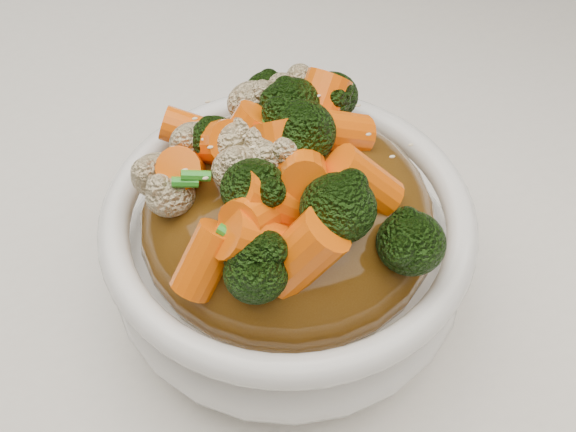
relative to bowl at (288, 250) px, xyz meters
name	(u,v)px	position (x,y,z in m)	size (l,w,h in m)	color
tablecloth	(306,317)	(0.01, -0.01, -0.06)	(1.20, 0.80, 0.04)	white
bowl	(288,250)	(0.00, 0.00, 0.00)	(0.19, 0.19, 0.08)	white
sauce_base	(288,219)	(0.00, 0.00, 0.03)	(0.15, 0.15, 0.08)	#56350E
carrots	(288,141)	(0.00, 0.00, 0.08)	(0.15, 0.15, 0.04)	#FE6408
broccoli	(288,143)	(0.00, 0.00, 0.08)	(0.15, 0.15, 0.04)	black
cauliflower	(288,146)	(0.00, 0.00, 0.08)	(0.15, 0.15, 0.03)	beige
scallions	(288,140)	(0.00, 0.00, 0.08)	(0.12, 0.12, 0.02)	#278E20
sesame_seeds	(288,140)	(0.00, 0.00, 0.08)	(0.14, 0.14, 0.01)	beige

